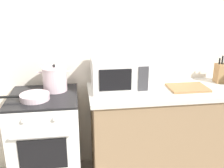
{
  "coord_description": "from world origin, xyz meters",
  "views": [
    {
      "loc": [
        -0.04,
        -1.61,
        1.75
      ],
      "look_at": [
        0.26,
        0.6,
        1.0
      ],
      "focal_mm": 42.08,
      "sensor_mm": 36.0,
      "label": 1
    }
  ],
  "objects_px": {
    "stock_pot": "(55,79)",
    "knife_block": "(222,73)",
    "frying_pan": "(34,97)",
    "cutting_board": "(188,88)",
    "stove": "(47,142)",
    "microwave": "(119,74)"
  },
  "relations": [
    {
      "from": "stove",
      "to": "microwave",
      "type": "bearing_deg",
      "value": 6.56
    },
    {
      "from": "frying_pan",
      "to": "knife_block",
      "type": "bearing_deg",
      "value": 6.99
    },
    {
      "from": "stove",
      "to": "stock_pot",
      "type": "relative_size",
      "value": 3.0
    },
    {
      "from": "stock_pot",
      "to": "knife_block",
      "type": "bearing_deg",
      "value": 0.49
    },
    {
      "from": "knife_block",
      "to": "cutting_board",
      "type": "bearing_deg",
      "value": -161.29
    },
    {
      "from": "stove",
      "to": "stock_pot",
      "type": "xyz_separation_m",
      "value": [
        0.1,
        0.13,
        0.57
      ]
    },
    {
      "from": "frying_pan",
      "to": "microwave",
      "type": "relative_size",
      "value": 0.9
    },
    {
      "from": "cutting_board",
      "to": "stove",
      "type": "bearing_deg",
      "value": -179.95
    },
    {
      "from": "cutting_board",
      "to": "knife_block",
      "type": "relative_size",
      "value": 1.32
    },
    {
      "from": "frying_pan",
      "to": "cutting_board",
      "type": "xyz_separation_m",
      "value": [
        1.4,
        0.08,
        -0.02
      ]
    },
    {
      "from": "stove",
      "to": "cutting_board",
      "type": "relative_size",
      "value": 2.56
    },
    {
      "from": "stove",
      "to": "microwave",
      "type": "height_order",
      "value": "microwave"
    },
    {
      "from": "stock_pot",
      "to": "cutting_board",
      "type": "relative_size",
      "value": 0.85
    },
    {
      "from": "stock_pot",
      "to": "frying_pan",
      "type": "relative_size",
      "value": 0.69
    },
    {
      "from": "frying_pan",
      "to": "cutting_board",
      "type": "relative_size",
      "value": 1.24
    },
    {
      "from": "stock_pot",
      "to": "frying_pan",
      "type": "distance_m",
      "value": 0.28
    },
    {
      "from": "stock_pot",
      "to": "cutting_board",
      "type": "height_order",
      "value": "stock_pot"
    },
    {
      "from": "frying_pan",
      "to": "cutting_board",
      "type": "bearing_deg",
      "value": 3.36
    },
    {
      "from": "stock_pot",
      "to": "stove",
      "type": "bearing_deg",
      "value": -128.67
    },
    {
      "from": "microwave",
      "to": "knife_block",
      "type": "bearing_deg",
      "value": 3.35
    },
    {
      "from": "stock_pot",
      "to": "knife_block",
      "type": "distance_m",
      "value": 1.65
    },
    {
      "from": "stove",
      "to": "cutting_board",
      "type": "distance_m",
      "value": 1.42
    }
  ]
}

